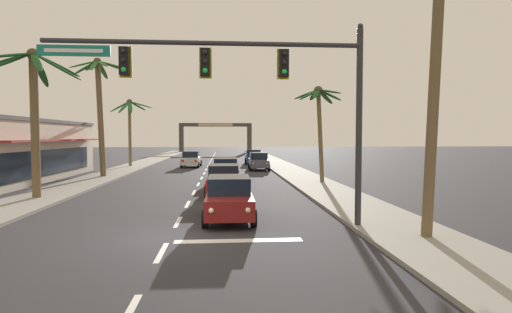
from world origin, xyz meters
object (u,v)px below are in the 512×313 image
at_px(traffic_signal_mast, 255,80).
at_px(sedan_fifth_in_queue, 226,170).
at_px(sedan_parked_mid_kerb, 259,161).
at_px(palm_right_second, 319,109).
at_px(sedan_parked_nearest_kerb, 253,157).
at_px(palm_left_farthest, 130,117).
at_px(sedan_oncoming_far, 191,159).
at_px(sedan_lead_at_stop_bar, 229,198).
at_px(sedan_third_in_queue, 224,180).
at_px(palm_left_third, 99,97).
at_px(palm_right_nearest, 438,3).
at_px(storefront_strip_left, 6,150).
at_px(palm_left_second, 34,96).
at_px(town_gateway_arch, 216,133).

relative_size(traffic_signal_mast, sedan_fifth_in_queue, 2.43).
distance_m(sedan_parked_mid_kerb, palm_right_second, 13.04).
bearing_deg(sedan_parked_nearest_kerb, palm_left_farthest, -164.34).
distance_m(traffic_signal_mast, sedan_oncoming_far, 30.15).
bearing_deg(sedan_parked_nearest_kerb, sedan_lead_at_stop_bar, -95.78).
height_order(sedan_third_in_queue, palm_left_third, palm_left_third).
relative_size(sedan_parked_nearest_kerb, sedan_parked_mid_kerb, 1.00).
relative_size(palm_left_farthest, palm_right_nearest, 0.70).
distance_m(sedan_oncoming_far, storefront_strip_left, 17.72).
relative_size(palm_left_farthest, palm_right_second, 1.08).
distance_m(sedan_oncoming_far, sedan_parked_mid_kerb, 7.98).
bearing_deg(palm_right_second, storefront_strip_left, 171.23).
height_order(sedan_third_in_queue, sedan_fifth_in_queue, same).
relative_size(palm_left_farthest, storefront_strip_left, 0.39).
xyz_separation_m(sedan_third_in_queue, sedan_fifth_in_queue, (0.14, 6.67, 0.00)).
distance_m(traffic_signal_mast, palm_right_nearest, 6.11).
height_order(palm_left_third, palm_right_second, palm_left_third).
relative_size(sedan_lead_at_stop_bar, palm_left_farthest, 0.62).
height_order(sedan_parked_nearest_kerb, palm_left_second, palm_left_second).
bearing_deg(palm_right_nearest, palm_left_farthest, 117.35).
distance_m(sedan_lead_at_stop_bar, sedan_parked_nearest_kerb, 31.84).
bearing_deg(palm_right_second, traffic_signal_mast, -111.82).
xyz_separation_m(sedan_fifth_in_queue, palm_left_third, (-9.76, 3.46, 5.47)).
distance_m(sedan_lead_at_stop_bar, palm_left_third, 20.22).
height_order(traffic_signal_mast, sedan_parked_nearest_kerb, traffic_signal_mast).
bearing_deg(storefront_strip_left, sedan_parked_nearest_kerb, 41.45).
relative_size(palm_right_nearest, town_gateway_arch, 0.70).
distance_m(sedan_third_in_queue, palm_left_third, 15.00).
distance_m(traffic_signal_mast, storefront_strip_left, 23.91).
bearing_deg(sedan_third_in_queue, palm_left_farthest, 114.83).
height_order(sedan_fifth_in_queue, palm_right_second, palm_right_second).
xyz_separation_m(palm_left_second, palm_right_nearest, (16.09, -9.35, 2.00)).
height_order(sedan_fifth_in_queue, town_gateway_arch, town_gateway_arch).
bearing_deg(town_gateway_arch, sedan_parked_nearest_kerb, -81.83).
bearing_deg(palm_right_nearest, sedan_third_in_queue, 122.15).
xyz_separation_m(traffic_signal_mast, palm_left_second, (-10.65, 7.57, 0.14)).
distance_m(palm_right_nearest, storefront_strip_left, 29.38).
bearing_deg(storefront_strip_left, sedan_lead_at_stop_bar, -42.93).
bearing_deg(palm_left_farthest, sedan_fifth_in_queue, -55.65).
bearing_deg(sedan_lead_at_stop_bar, traffic_signal_mast, -65.72).
bearing_deg(sedan_parked_nearest_kerb, sedan_parked_mid_kerb, -90.61).
xyz_separation_m(sedan_lead_at_stop_bar, palm_left_second, (-9.77, 5.61, 4.46)).
relative_size(sedan_lead_at_stop_bar, sedan_parked_mid_kerb, 1.00).
relative_size(sedan_lead_at_stop_bar, sedan_third_in_queue, 1.00).
height_order(sedan_third_in_queue, storefront_strip_left, storefront_strip_left).
bearing_deg(palm_right_second, sedan_third_in_queue, -143.82).
bearing_deg(sedan_oncoming_far, palm_left_second, -105.57).
distance_m(sedan_parked_mid_kerb, palm_left_second, 22.35).
height_order(palm_left_second, palm_right_nearest, palm_right_nearest).
bearing_deg(sedan_oncoming_far, palm_right_second, -58.52).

